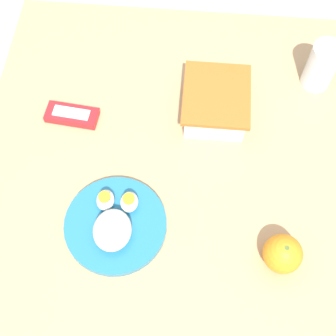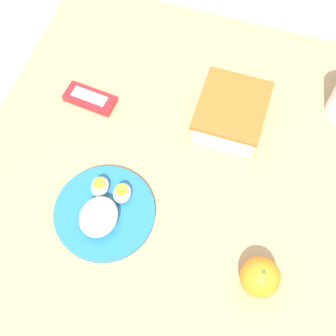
{
  "view_description": "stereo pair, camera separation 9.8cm",
  "coord_description": "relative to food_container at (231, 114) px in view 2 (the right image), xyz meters",
  "views": [
    {
      "loc": [
        0.43,
        0.01,
        1.66
      ],
      "look_at": [
        -0.01,
        -0.03,
        0.78
      ],
      "focal_mm": 50.0,
      "sensor_mm": 36.0,
      "label": 1
    },
    {
      "loc": [
        0.41,
        0.1,
        1.66
      ],
      "look_at": [
        -0.01,
        -0.03,
        0.78
      ],
      "focal_mm": 50.0,
      "sensor_mm": 36.0,
      "label": 2
    }
  ],
  "objects": [
    {
      "name": "food_container",
      "position": [
        0.0,
        0.0,
        0.0
      ],
      "size": [
        0.17,
        0.15,
        0.07
      ],
      "color": "white",
      "rests_on": "table"
    },
    {
      "name": "table",
      "position": [
        0.18,
        -0.06,
        -0.16
      ],
      "size": [
        0.98,
        0.91,
        0.75
      ],
      "color": "tan",
      "rests_on": "ground_plane"
    },
    {
      "name": "orange_fruit",
      "position": [
        0.34,
        0.14,
        0.01
      ],
      "size": [
        0.08,
        0.08,
        0.08
      ],
      "color": "orange",
      "rests_on": "table"
    },
    {
      "name": "ground_plane",
      "position": [
        0.18,
        -0.06,
        -0.79
      ],
      "size": [
        10.0,
        10.0,
        0.0
      ],
      "primitive_type": "plane",
      "color": "#B2A899"
    },
    {
      "name": "candy_bar",
      "position": [
        0.04,
        -0.32,
        -0.02
      ],
      "size": [
        0.06,
        0.12,
        0.02
      ],
      "color": "red",
      "rests_on": "table"
    },
    {
      "name": "rice_plate",
      "position": [
        0.3,
        -0.19,
        -0.01
      ],
      "size": [
        0.21,
        0.21,
        0.07
      ],
      "color": "teal",
      "rests_on": "table"
    }
  ]
}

